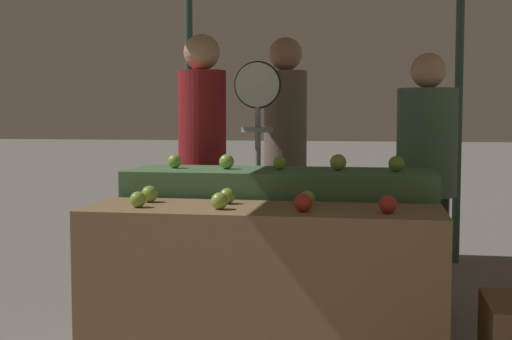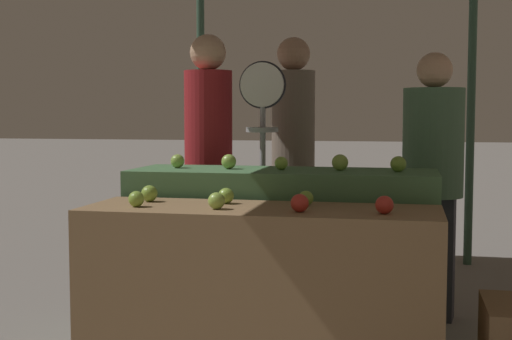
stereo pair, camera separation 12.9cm
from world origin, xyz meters
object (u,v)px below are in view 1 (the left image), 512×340
person_customer_left (285,141)px  person_customer_right (426,167)px  produce_scale (258,131)px  person_vendor_at_scale (202,147)px

person_customer_left → person_customer_right: size_ratio=1.11×
person_customer_left → person_customer_right: 1.15m
produce_scale → person_customer_right: person_customer_right is taller
person_customer_left → person_customer_right: bearing=160.7°
person_vendor_at_scale → person_customer_left: 0.76m
produce_scale → person_customer_left: size_ratio=0.88×
produce_scale → person_customer_right: (1.04, 0.19, -0.22)m
produce_scale → person_vendor_at_scale: person_vendor_at_scale is taller
person_vendor_at_scale → person_customer_right: person_vendor_at_scale is taller
person_vendor_at_scale → person_customer_left: bearing=-99.8°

